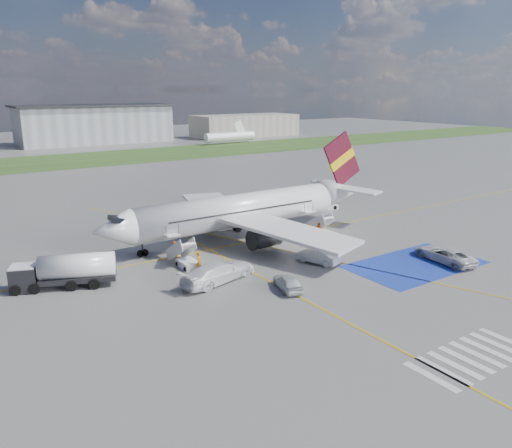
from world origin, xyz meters
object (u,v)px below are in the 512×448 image
(belt_loader, at_px, (322,207))
(fuel_tanker, at_px, (65,274))
(car_silver_a, at_px, (288,282))
(van_white_a, at_px, (444,252))
(van_white_b, at_px, (219,269))
(gpu_cart, at_px, (81,276))
(car_silver_b, at_px, (318,256))
(airliner, at_px, (248,209))

(belt_loader, bearing_deg, fuel_tanker, -154.57)
(car_silver_a, distance_m, van_white_a, 18.27)
(van_white_a, height_order, van_white_b, van_white_b)
(gpu_cart, xyz_separation_m, van_white_a, (32.72, -15.03, 0.29))
(belt_loader, xyz_separation_m, van_white_b, (-27.19, -16.35, 0.83))
(van_white_b, bearing_deg, van_white_a, -124.86)
(car_silver_a, height_order, car_silver_b, car_silver_b)
(airliner, distance_m, car_silver_b, 12.37)
(car_silver_b, height_order, van_white_b, van_white_b)
(airliner, bearing_deg, van_white_b, -133.99)
(gpu_cart, distance_m, van_white_a, 36.01)
(van_white_a, distance_m, van_white_b, 23.59)
(fuel_tanker, xyz_separation_m, belt_loader, (39.27, 9.80, -0.89))
(gpu_cart, bearing_deg, car_silver_a, -32.45)
(airliner, xyz_separation_m, car_silver_b, (0.56, -12.07, -2.64))
(fuel_tanker, relative_size, gpu_cart, 4.51)
(fuel_tanker, distance_m, van_white_b, 13.74)
(airliner, distance_m, van_white_b, 15.12)
(gpu_cart, relative_size, belt_loader, 0.38)
(gpu_cart, xyz_separation_m, car_silver_b, (21.57, -8.08, 0.04))
(car_silver_b, bearing_deg, car_silver_a, 10.87)
(van_white_a, relative_size, van_white_b, 0.86)
(belt_loader, height_order, car_silver_b, belt_loader)
(fuel_tanker, distance_m, van_white_a, 37.25)
(gpu_cart, height_order, van_white_b, van_white_b)
(fuel_tanker, distance_m, car_silver_b, 24.34)
(airliner, relative_size, gpu_cart, 18.24)
(airliner, height_order, fuel_tanker, airliner)
(car_silver_b, distance_m, van_white_b, 11.04)
(belt_loader, xyz_separation_m, car_silver_b, (-16.24, -17.66, 0.37))
(gpu_cart, height_order, van_white_a, van_white_a)
(van_white_a, bearing_deg, airliner, -51.27)
(belt_loader, distance_m, van_white_b, 31.74)
(gpu_cart, bearing_deg, van_white_a, -18.06)
(car_silver_a, xyz_separation_m, car_silver_b, (6.86, 3.86, 0.05))
(airliner, distance_m, belt_loader, 17.95)
(belt_loader, height_order, car_silver_a, belt_loader)
(fuel_tanker, relative_size, van_white_b, 1.47)
(car_silver_a, xyz_separation_m, van_white_a, (18.01, -3.09, 0.30))
(airliner, xyz_separation_m, gpu_cart, (-21.01, -3.99, -2.68))
(fuel_tanker, distance_m, belt_loader, 40.48)
(belt_loader, relative_size, car_silver_b, 1.16)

